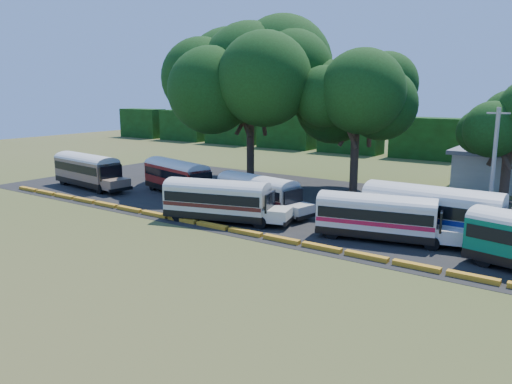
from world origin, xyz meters
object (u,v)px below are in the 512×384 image
Objects in this scene: bus_beige at (88,169)px; bus_cream_west at (219,198)px; tree_west at (250,74)px; bus_white_red at (379,215)px; bus_red at (178,175)px.

bus_beige reaches higher than bus_cream_west.
bus_beige is 19.96m from bus_cream_west.
bus_beige is 0.64× the size of tree_west.
tree_west reaches higher than bus_white_red.
bus_cream_west is at bearing -1.33° from bus_beige.
tree_west is (12.66, 11.12, 9.57)m from bus_beige.
tree_west is (2.78, 8.23, 9.67)m from bus_red.
tree_west is at bearing 86.30° from bus_red.
bus_red is 11.41m from bus_cream_west.
bus_white_red is (11.82, 2.34, -0.07)m from bus_cream_west.
bus_red is 13.00m from tree_west.
tree_west reaches higher than bus_red.
bus_white_red is at bearing -31.57° from tree_west.
bus_white_red is at bearing -4.75° from bus_cream_west.
bus_beige is at bearing -138.72° from tree_west.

